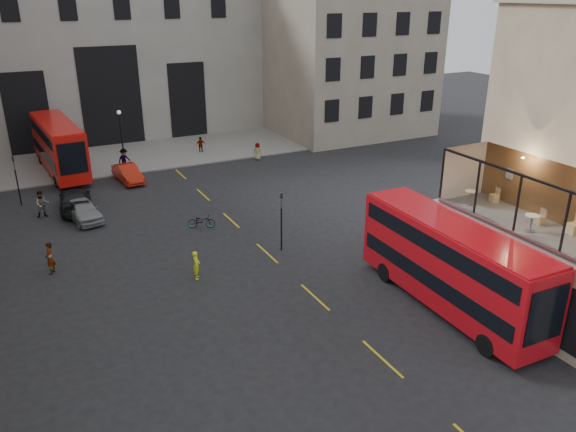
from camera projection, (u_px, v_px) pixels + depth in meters
name	position (u px, v px, depth m)	size (l,w,h in m)	color
ground	(418.00, 347.00, 25.51)	(140.00, 140.00, 0.00)	black
host_frontage	(528.00, 273.00, 27.41)	(3.00, 11.00, 4.50)	beige
cafe_floor	(535.00, 229.00, 26.55)	(3.00, 10.00, 0.10)	slate
gateway	(97.00, 48.00, 59.58)	(35.00, 10.60, 18.00)	#A29F97
building_right	(338.00, 35.00, 63.10)	(16.60, 18.60, 20.00)	#A09481
pavement_far	(116.00, 157.00, 54.38)	(40.00, 12.00, 0.12)	slate
traffic_light_near	(281.00, 214.00, 34.10)	(0.16, 0.20, 3.80)	black
traffic_light_far	(16.00, 175.00, 41.44)	(0.16, 0.20, 3.80)	black
street_lamp_b	(122.00, 143.00, 50.20)	(0.36, 0.36, 5.33)	black
bus_near	(451.00, 262.00, 27.80)	(2.85, 11.53, 4.58)	#AB0B14
bus_far	(59.00, 144.00, 48.99)	(3.48, 11.72, 4.61)	red
car_a	(83.00, 210.00, 39.35)	(1.79, 4.46, 1.52)	gray
car_b	(128.00, 173.00, 47.35)	(1.51, 4.34, 1.43)	#B61D0B
car_c	(75.00, 200.00, 41.22)	(2.20, 5.40, 1.57)	black
bicycle	(201.00, 221.00, 38.16)	(0.64, 1.85, 0.97)	gray
cyclist	(196.00, 265.00, 31.30)	(0.60, 0.40, 1.66)	#E2F619
pedestrian_a	(42.00, 204.00, 39.80)	(0.95, 0.74, 1.95)	gray
pedestrian_b	(124.00, 159.00, 50.43)	(1.26, 0.72, 1.94)	gray
pedestrian_c	(201.00, 145.00, 55.69)	(0.97, 0.40, 1.65)	gray
pedestrian_d	(258.00, 151.00, 53.43)	(0.82, 0.53, 1.67)	gray
pedestrian_e	(50.00, 258.00, 31.80)	(0.69, 0.45, 1.90)	gray
cafe_table_mid	(532.00, 221.00, 26.01)	(0.65, 0.65, 0.81)	white
cafe_table_far	(471.00, 195.00, 29.27)	(0.63, 0.63, 0.79)	silver
cafe_chair_b	(574.00, 228.00, 25.80)	(0.54, 0.54, 0.97)	tan
cafe_chair_c	(540.00, 219.00, 26.98)	(0.40, 0.40, 0.75)	tan
cafe_chair_d	(494.00, 198.00, 29.79)	(0.45, 0.45, 0.77)	tan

